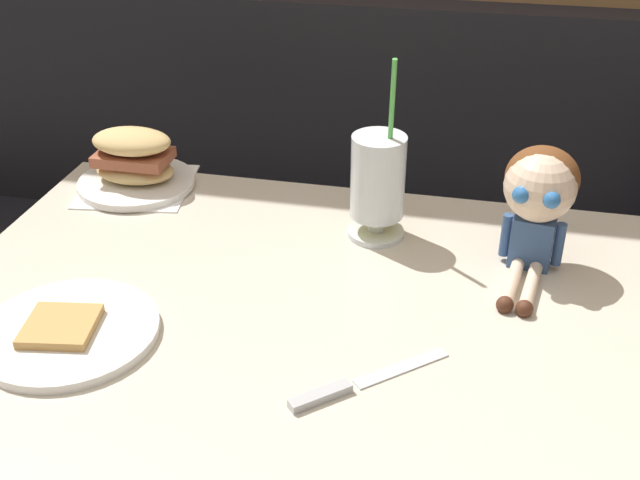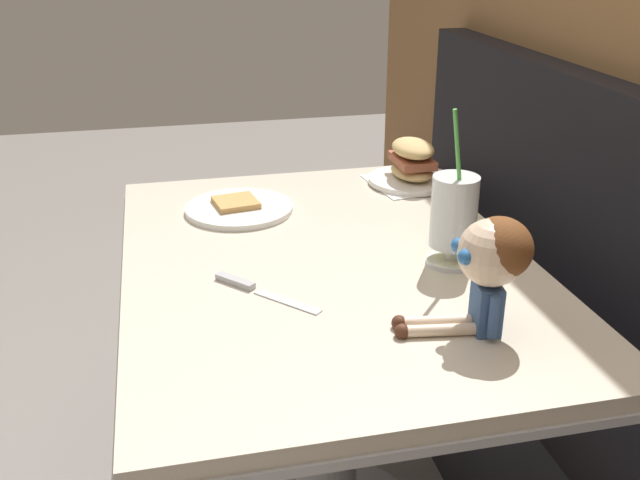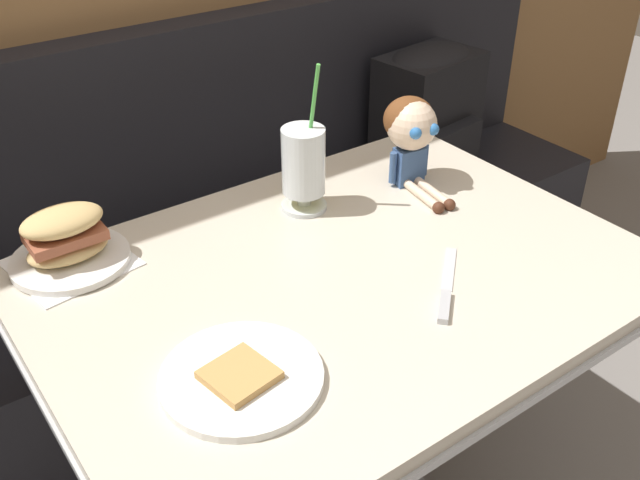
% 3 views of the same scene
% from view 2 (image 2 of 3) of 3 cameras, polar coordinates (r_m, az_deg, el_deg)
% --- Properties ---
extents(booth_bench, '(2.60, 0.48, 1.00)m').
position_cam_2_polar(booth_bench, '(1.91, 19.57, -10.88)').
color(booth_bench, black).
rests_on(booth_bench, ground).
extents(diner_table, '(1.11, 0.81, 0.74)m').
position_cam_2_polar(diner_table, '(1.56, 0.51, -7.97)').
color(diner_table, beige).
rests_on(diner_table, ground).
extents(toast_plate, '(0.25, 0.25, 0.03)m').
position_cam_2_polar(toast_plate, '(1.71, -6.33, 2.50)').
color(toast_plate, white).
rests_on(toast_plate, diner_table).
extents(milkshake_glass, '(0.10, 0.10, 0.32)m').
position_cam_2_polar(milkshake_glass, '(1.43, 10.36, 1.91)').
color(milkshake_glass, silver).
rests_on(milkshake_glass, diner_table).
extents(sandwich_plate, '(0.23, 0.23, 0.12)m').
position_cam_2_polar(sandwich_plate, '(1.89, 7.16, 5.72)').
color(sandwich_plate, white).
rests_on(sandwich_plate, diner_table).
extents(butter_knife, '(0.19, 0.17, 0.01)m').
position_cam_2_polar(butter_knife, '(1.35, -5.53, -3.64)').
color(butter_knife, silver).
rests_on(butter_knife, diner_table).
extents(seated_doll, '(0.13, 0.23, 0.20)m').
position_cam_2_polar(seated_doll, '(1.19, 13.16, -1.45)').
color(seated_doll, '#385689').
rests_on(seated_doll, diner_table).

